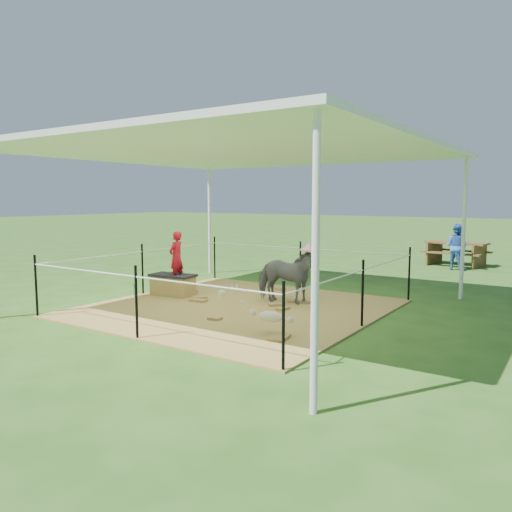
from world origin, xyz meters
The scene contains 13 objects.
ground centered at (0.00, 0.00, 0.00)m, with size 90.00×90.00×0.00m, color #2D5919.
hay_patch centered at (0.00, 0.00, 0.01)m, with size 4.60×4.60×0.03m, color brown.
canopy_tent centered at (0.00, 0.00, 2.69)m, with size 6.30×6.30×2.90m.
rope_fence centered at (0.00, 0.00, 0.64)m, with size 4.54×4.54×1.00m.
straw_bale centered at (-1.65, 0.20, 0.21)m, with size 0.81×0.40×0.36m, color olive.
dark_cloth centered at (-1.65, 0.20, 0.41)m, with size 0.86×0.45×0.04m, color black.
woman centered at (-1.55, 0.20, 0.87)m, with size 0.35×0.23×0.97m, color red.
green_bottle centered at (-2.20, -0.25, 0.14)m, with size 0.06×0.06×0.22m, color #197227.
pony centered at (0.52, 0.74, 0.51)m, with size 0.52×1.14×0.97m, color #4E4E53.
pink_hat centered at (0.52, 0.74, 1.07)m, with size 0.30×0.30×0.14m, color #FD92C6.
foal centered at (1.37, -1.09, 0.29)m, with size 0.95×0.53×0.53m, color beige, non-canonical shape.
picnic_table_near centered at (1.88, 7.91, 0.33)m, with size 1.60×1.16×0.67m, color brown.
distant_person centered at (2.06, 7.03, 0.61)m, with size 0.59×0.46×1.22m, color blue.
Camera 1 is at (4.90, -6.75, 1.87)m, focal length 35.00 mm.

